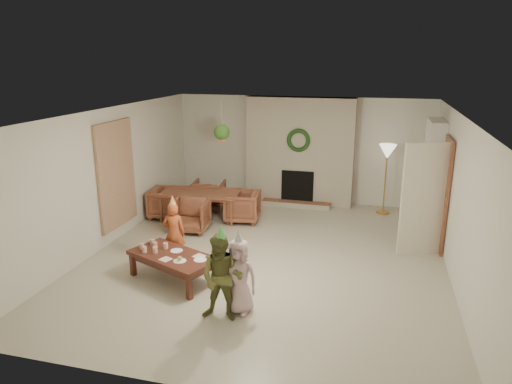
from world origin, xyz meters
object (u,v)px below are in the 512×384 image
(dining_chair_right, at_px, (242,206))
(child_red, at_px, (174,233))
(child_pink, at_px, (239,276))
(dining_chair_left, at_px, (167,203))
(dining_chair_far, at_px, (209,195))
(dining_table, at_px, (200,206))
(dining_chair_near, at_px, (190,216))
(coffee_table_top, at_px, (173,256))
(child_plaid, at_px, (222,278))

(dining_chair_right, xyz_separation_m, child_red, (-0.53, -2.27, 0.20))
(dining_chair_right, height_order, child_pink, child_pink)
(child_red, bearing_deg, dining_chair_left, -73.10)
(dining_chair_far, xyz_separation_m, dining_chair_left, (-0.66, -0.81, 0.00))
(dining_table, relative_size, dining_chair_near, 2.34)
(dining_chair_far, height_order, dining_chair_left, same)
(dining_chair_left, distance_m, coffee_table_top, 3.05)
(child_red, xyz_separation_m, child_pink, (1.52, -1.28, 0.00))
(dining_chair_near, xyz_separation_m, child_red, (0.31, -1.44, 0.20))
(dining_chair_right, distance_m, child_plaid, 3.88)
(dining_chair_left, xyz_separation_m, coffee_table_top, (1.37, -2.73, 0.07))
(dining_chair_left, xyz_separation_m, child_plaid, (2.48, -3.61, 0.27))
(dining_chair_right, bearing_deg, dining_chair_left, -90.00)
(child_red, bearing_deg, child_pink, 128.89)
(dining_chair_right, bearing_deg, child_red, -19.22)
(child_pink, bearing_deg, dining_chair_right, 111.97)
(coffee_table_top, xyz_separation_m, child_plaid, (1.11, -0.88, 0.20))
(dining_chair_left, height_order, coffee_table_top, dining_chair_left)
(dining_table, bearing_deg, child_plaid, -70.69)
(child_red, bearing_deg, dining_chair_far, -92.11)
(dining_table, height_order, child_plaid, child_plaid)
(child_red, xyz_separation_m, child_plaid, (1.36, -1.51, 0.07))
(child_red, relative_size, child_plaid, 0.88)
(dining_table, height_order, dining_chair_far, dining_chair_far)
(child_red, bearing_deg, dining_chair_near, -89.13)
(dining_chair_near, distance_m, dining_chair_right, 1.18)
(dining_chair_far, xyz_separation_m, child_pink, (1.99, -4.19, 0.20))
(dining_chair_right, bearing_deg, coffee_table_top, -11.45)
(dining_chair_left, height_order, dining_chair_right, same)
(dining_chair_left, bearing_deg, dining_chair_far, -45.00)
(child_plaid, bearing_deg, dining_chair_right, 101.06)
(dining_chair_near, relative_size, coffee_table_top, 0.51)
(dining_chair_near, bearing_deg, child_red, -84.05)
(dining_table, relative_size, dining_chair_right, 2.34)
(child_plaid, bearing_deg, dining_chair_near, 118.15)
(dining_table, height_order, coffee_table_top, dining_table)
(coffee_table_top, height_order, child_pink, child_pink)
(dining_table, distance_m, dining_chair_right, 0.92)
(coffee_table_top, bearing_deg, child_red, 135.20)
(dining_table, height_order, dining_chair_right, dining_chair_right)
(dining_chair_far, distance_m, dining_chair_right, 1.18)
(dining_chair_left, relative_size, child_pink, 0.68)
(dining_table, bearing_deg, coffee_table_top, -83.16)
(dining_table, xyz_separation_m, child_pink, (1.91, -3.45, 0.23))
(coffee_table_top, xyz_separation_m, child_red, (-0.26, 0.63, 0.13))
(dining_table, xyz_separation_m, coffee_table_top, (0.64, -2.80, 0.10))
(dining_chair_near, height_order, child_plaid, child_plaid)
(dining_chair_near, relative_size, dining_chair_left, 1.00)
(child_red, bearing_deg, dining_chair_right, -114.30)
(dining_chair_near, bearing_deg, coffee_table_top, -80.81)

